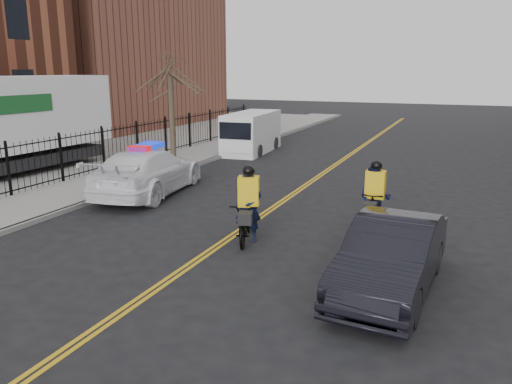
{
  "coord_description": "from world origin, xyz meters",
  "views": [
    {
      "loc": [
        5.76,
        -10.91,
        4.52
      ],
      "look_at": [
        0.66,
        1.07,
        1.3
      ],
      "focal_mm": 35.0,
      "sensor_mm": 36.0,
      "label": 1
    }
  ],
  "objects": [
    {
      "name": "dark_sedan",
      "position": [
        4.55,
        -0.92,
        0.77
      ],
      "size": [
        1.94,
        4.76,
        1.53
      ],
      "primitive_type": "imported",
      "rotation": [
        0.0,
        0.0,
        -0.07
      ],
      "color": "black",
      "rests_on": "ground"
    },
    {
      "name": "center_line_left",
      "position": [
        -0.08,
        8.0,
        0.01
      ],
      "size": [
        0.1,
        60.0,
        0.01
      ],
      "primitive_type": "cube",
      "color": "gold",
      "rests_on": "ground"
    },
    {
      "name": "sidewalk",
      "position": [
        -7.5,
        8.0,
        0.07
      ],
      "size": [
        3.0,
        60.0,
        0.15
      ],
      "primitive_type": "cube",
      "color": "gray",
      "rests_on": "ground"
    },
    {
      "name": "cyclist_near",
      "position": [
        0.58,
        0.77,
        0.73
      ],
      "size": [
        1.34,
        2.25,
        2.08
      ],
      "rotation": [
        0.0,
        0.0,
        0.3
      ],
      "color": "black",
      "rests_on": "ground"
    },
    {
      "name": "cargo_van",
      "position": [
        -5.31,
        14.36,
        1.07
      ],
      "size": [
        2.33,
        5.35,
        2.18
      ],
      "rotation": [
        0.0,
        0.0,
        0.08
      ],
      "color": "white",
      "rests_on": "ground"
    },
    {
      "name": "cyclist_far",
      "position": [
        3.5,
        3.0,
        0.81
      ],
      "size": [
        0.92,
        2.03,
        2.05
      ],
      "rotation": [
        0.0,
        0.0,
        0.01
      ],
      "color": "black",
      "rests_on": "ground"
    },
    {
      "name": "street_tree",
      "position": [
        -7.6,
        10.0,
        3.53
      ],
      "size": [
        3.2,
        3.2,
        4.8
      ],
      "color": "#392D21",
      "rests_on": "sidewalk"
    },
    {
      "name": "ground",
      "position": [
        0.0,
        0.0,
        0.0
      ],
      "size": [
        120.0,
        120.0,
        0.0
      ],
      "primitive_type": "plane",
      "color": "black",
      "rests_on": "ground"
    },
    {
      "name": "police_cruiser",
      "position": [
        -4.97,
        4.11,
        0.86
      ],
      "size": [
        3.24,
        6.15,
        1.86
      ],
      "rotation": [
        0.0,
        0.0,
        3.29
      ],
      "color": "white",
      "rests_on": "ground"
    },
    {
      "name": "curb",
      "position": [
        -6.0,
        8.0,
        0.07
      ],
      "size": [
        0.2,
        60.0,
        0.15
      ],
      "primitive_type": "cube",
      "color": "gray",
      "rests_on": "ground"
    },
    {
      "name": "center_line_right",
      "position": [
        0.08,
        8.0,
        0.01
      ],
      "size": [
        0.1,
        60.0,
        0.01
      ],
      "primitive_type": "cube",
      "color": "gold",
      "rests_on": "ground"
    },
    {
      "name": "iron_fence",
      "position": [
        -9.0,
        8.0,
        1.0
      ],
      "size": [
        0.12,
        28.0,
        2.0
      ],
      "primitive_type": null,
      "color": "black",
      "rests_on": "ground"
    },
    {
      "name": "warehouse_far",
      "position": [
        -23.0,
        24.0,
        7.0
      ],
      "size": [
        14.0,
        18.0,
        14.0
      ],
      "primitive_type": "cube",
      "color": "brown",
      "rests_on": "ground"
    }
  ]
}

